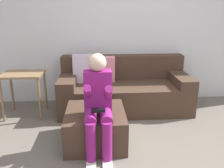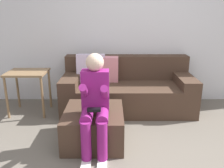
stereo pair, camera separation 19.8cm
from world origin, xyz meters
name	(u,v)px [view 1 (the left image)]	position (x,y,z in m)	size (l,w,h in m)	color
wall_back	(132,21)	(0.00, 2.16, 1.37)	(6.33, 0.10, 2.75)	silver
couch_sectional	(123,89)	(-0.19, 1.72, 0.32)	(2.03, 0.90, 0.88)	#473326
ottoman	(96,126)	(-0.64, 0.68, 0.20)	(0.70, 0.77, 0.40)	#473326
person_seated	(98,102)	(-0.60, 0.47, 0.60)	(0.30, 0.60, 1.10)	#8C1E72
side_table	(23,80)	(-1.69, 1.53, 0.56)	(0.58, 0.48, 0.66)	olive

